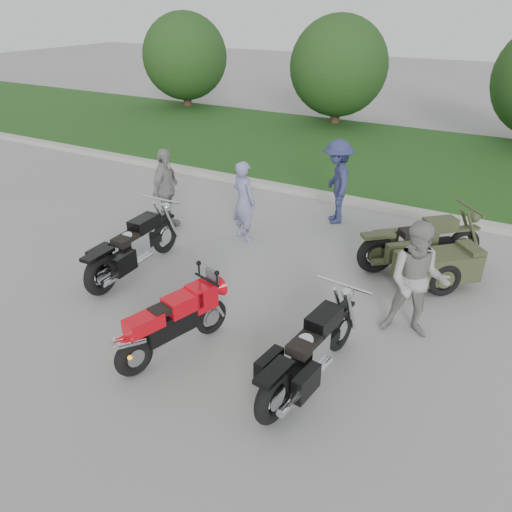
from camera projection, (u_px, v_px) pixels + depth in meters
The scene contains 13 objects.
ground at pixel (193, 325), 7.62m from camera, with size 80.00×80.00×0.00m, color gray.
curb at pixel (337, 198), 12.22m from camera, with size 60.00×0.30×0.15m, color #A3A19A.
grass_strip at pixel (385, 157), 15.44m from camera, with size 60.00×8.00×0.14m, color #22541C.
tree_far_left at pixel (185, 56), 21.40m from camera, with size 3.60×3.60×4.00m.
tree_mid_left at pixel (339, 66), 18.35m from camera, with size 3.60×3.60×4.00m.
sportbike_red at pixel (171, 322), 6.78m from camera, with size 0.70×1.83×0.89m.
cruiser_left at pixel (131, 250), 8.82m from camera, with size 0.44×2.44×0.94m.
cruiser_right at pixel (307, 356), 6.24m from camera, with size 0.49×2.33×0.90m.
cruiser_sidecar at pixel (428, 257), 8.66m from camera, with size 2.10×2.16×0.94m.
person_stripe at pixel (244, 201), 9.99m from camera, with size 0.60×0.39×1.64m, color gray.
person_grey at pixel (417, 281), 7.03m from camera, with size 0.86×0.67×1.78m, color gray.
person_denim at pixel (337, 182), 10.74m from camera, with size 1.19×0.68×1.84m, color navy.
person_back at pixel (166, 189), 10.48m from camera, with size 1.01×0.42×1.73m, color gray.
Camera 1 is at (3.91, -5.00, 4.45)m, focal length 35.00 mm.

